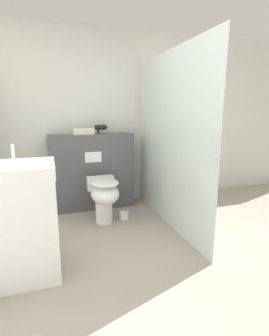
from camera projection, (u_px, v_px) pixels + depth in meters
The scene contains 9 objects.
ground_plane at pixel (166, 282), 2.16m from camera, with size 12.00×12.00×0.00m, color #9E9384.
wall_back at pixel (108, 119), 3.84m from camera, with size 8.00×0.06×2.50m.
partition_panel at pixel (92, 172), 3.70m from camera, with size 1.16×0.28×1.06m.
shower_glass at pixel (169, 141), 3.10m from camera, with size 0.04×1.98×2.05m.
toilet at pixel (104, 195), 3.21m from camera, with size 0.34×0.56×0.55m.
sink_vanity at pixel (18, 222), 2.14m from camera, with size 0.64×0.51×1.11m.
hair_drier at pixel (101, 127), 3.64m from camera, with size 0.18×0.07×0.12m.
folded_towel at pixel (84, 131), 3.53m from camera, with size 0.28×0.13×0.08m.
spare_toilet_roll at pixel (124, 215), 3.40m from camera, with size 0.12×0.12×0.09m.
Camera 1 is at (-0.84, -1.72, 1.39)m, focal length 28.00 mm.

